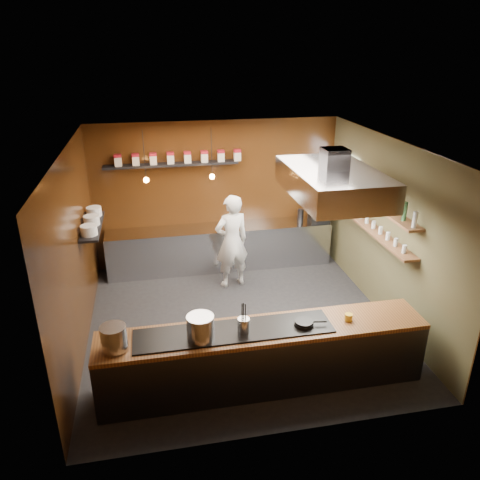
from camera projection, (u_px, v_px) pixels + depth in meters
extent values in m
plane|color=black|center=(240.00, 322.00, 7.96)|extent=(5.00, 5.00, 0.00)
plane|color=#311A08|center=(217.00, 194.00, 9.63)|extent=(5.00, 0.00, 5.00)
plane|color=#311A08|center=(75.00, 254.00, 6.93)|extent=(0.00, 5.00, 5.00)
plane|color=brown|center=(387.00, 230.00, 7.82)|extent=(0.00, 5.00, 5.00)
plane|color=silver|center=(241.00, 146.00, 6.79)|extent=(5.00, 5.00, 0.00)
plane|color=white|center=(346.00, 180.00, 9.19)|extent=(0.00, 1.00, 1.00)
cube|color=silver|center=(220.00, 247.00, 9.75)|extent=(4.60, 0.65, 0.90)
cube|color=#38383D|center=(263.00, 359.00, 6.35)|extent=(4.40, 0.70, 0.86)
cube|color=brown|center=(264.00, 330.00, 6.17)|extent=(4.40, 0.72, 0.06)
cube|color=black|center=(234.00, 331.00, 6.08)|extent=(2.60, 0.55, 0.02)
cube|color=black|center=(172.00, 165.00, 9.07)|extent=(2.60, 0.26, 0.04)
cube|color=black|center=(92.00, 226.00, 7.84)|extent=(0.30, 1.40, 0.04)
cube|color=brown|center=(373.00, 201.00, 7.90)|extent=(0.26, 2.80, 0.04)
cube|color=brown|center=(370.00, 227.00, 8.08)|extent=(0.26, 2.80, 0.04)
cube|color=#38383D|center=(335.00, 159.00, 6.72)|extent=(0.35, 0.35, 0.30)
cube|color=silver|center=(333.00, 182.00, 6.85)|extent=(1.20, 2.00, 0.40)
cube|color=white|center=(332.00, 196.00, 6.94)|extent=(1.00, 1.80, 0.02)
cylinder|color=black|center=(144.00, 155.00, 8.25)|extent=(0.01, 0.01, 0.90)
sphere|color=orange|center=(146.00, 180.00, 8.43)|extent=(0.10, 0.10, 0.10)
cylinder|color=black|center=(212.00, 152.00, 8.46)|extent=(0.01, 0.01, 0.90)
sphere|color=orange|center=(212.00, 177.00, 8.64)|extent=(0.10, 0.10, 0.10)
cube|color=beige|center=(118.00, 162.00, 8.85)|extent=(0.13, 0.13, 0.17)
cube|color=maroon|center=(118.00, 156.00, 8.81)|extent=(0.13, 0.13, 0.05)
cube|color=beige|center=(136.00, 161.00, 8.91)|extent=(0.13, 0.13, 0.17)
cube|color=maroon|center=(135.00, 155.00, 8.87)|extent=(0.14, 0.13, 0.05)
cube|color=beige|center=(153.00, 160.00, 8.97)|extent=(0.13, 0.13, 0.17)
cube|color=maroon|center=(153.00, 154.00, 8.93)|extent=(0.13, 0.13, 0.05)
cube|color=beige|center=(171.00, 159.00, 9.03)|extent=(0.13, 0.13, 0.17)
cube|color=maroon|center=(170.00, 154.00, 8.98)|extent=(0.14, 0.13, 0.05)
cube|color=beige|center=(188.00, 158.00, 9.09)|extent=(0.13, 0.13, 0.17)
cube|color=maroon|center=(187.00, 153.00, 9.04)|extent=(0.14, 0.13, 0.05)
cube|color=beige|center=(204.00, 158.00, 9.14)|extent=(0.13, 0.13, 0.17)
cube|color=maroon|center=(204.00, 152.00, 9.10)|extent=(0.14, 0.13, 0.05)
cube|color=beige|center=(221.00, 157.00, 9.20)|extent=(0.13, 0.13, 0.17)
cube|color=maroon|center=(221.00, 151.00, 9.16)|extent=(0.14, 0.13, 0.05)
cube|color=beige|center=(237.00, 156.00, 9.26)|extent=(0.13, 0.13, 0.17)
cube|color=maroon|center=(237.00, 151.00, 9.22)|extent=(0.14, 0.13, 0.05)
cylinder|color=silver|center=(89.00, 230.00, 7.40)|extent=(0.26, 0.26, 0.16)
cylinder|color=silver|center=(92.00, 220.00, 7.80)|extent=(0.26, 0.26, 0.16)
cylinder|color=silver|center=(94.00, 211.00, 8.21)|extent=(0.26, 0.26, 0.16)
cylinder|color=silver|center=(415.00, 220.00, 6.67)|extent=(0.06, 0.06, 0.24)
cylinder|color=#2D5933|center=(404.00, 213.00, 6.93)|extent=(0.06, 0.06, 0.24)
cylinder|color=#8C601E|center=(395.00, 207.00, 7.19)|extent=(0.06, 0.06, 0.24)
cylinder|color=silver|center=(386.00, 201.00, 7.45)|extent=(0.06, 0.06, 0.24)
cylinder|color=#2D5933|center=(378.00, 196.00, 7.71)|extent=(0.06, 0.06, 0.24)
cylinder|color=#8C601E|center=(370.00, 190.00, 7.97)|extent=(0.06, 0.06, 0.24)
cylinder|color=silver|center=(363.00, 186.00, 8.23)|extent=(0.06, 0.06, 0.24)
cylinder|color=#2D5933|center=(356.00, 181.00, 8.49)|extent=(0.06, 0.06, 0.24)
cylinder|color=#8C601E|center=(349.00, 177.00, 8.75)|extent=(0.06, 0.06, 0.24)
cylinder|color=silver|center=(343.00, 173.00, 9.02)|extent=(0.06, 0.06, 0.24)
cylinder|color=silver|center=(404.00, 249.00, 7.01)|extent=(0.07, 0.07, 0.13)
cylinder|color=silver|center=(396.00, 242.00, 7.24)|extent=(0.07, 0.07, 0.13)
cylinder|color=silver|center=(388.00, 236.00, 7.47)|extent=(0.07, 0.07, 0.13)
cylinder|color=silver|center=(381.00, 230.00, 7.70)|extent=(0.07, 0.07, 0.13)
cylinder|color=silver|center=(374.00, 225.00, 7.93)|extent=(0.07, 0.07, 0.13)
cylinder|color=silver|center=(367.00, 220.00, 8.16)|extent=(0.07, 0.07, 0.13)
cylinder|color=silver|center=(361.00, 215.00, 8.39)|extent=(0.07, 0.07, 0.13)
cylinder|color=silver|center=(355.00, 210.00, 8.62)|extent=(0.07, 0.07, 0.13)
cylinder|color=silver|center=(349.00, 206.00, 8.86)|extent=(0.07, 0.07, 0.13)
cylinder|color=silver|center=(344.00, 201.00, 9.09)|extent=(0.07, 0.07, 0.13)
cylinder|color=silver|center=(114.00, 338.00, 5.66)|extent=(0.43, 0.43, 0.31)
cylinder|color=silver|center=(201.00, 328.00, 5.85)|extent=(0.40, 0.40, 0.33)
cylinder|color=silver|center=(244.00, 325.00, 6.00)|extent=(0.21, 0.21, 0.20)
cylinder|color=black|center=(304.00, 324.00, 6.19)|extent=(0.26, 0.26, 0.03)
cylinder|color=black|center=(304.00, 322.00, 6.17)|extent=(0.24, 0.24, 0.03)
cylinder|color=black|center=(320.00, 322.00, 6.18)|extent=(0.18, 0.05, 0.02)
cylinder|color=yellow|center=(349.00, 317.00, 6.32)|extent=(0.13, 0.13, 0.10)
cube|color=black|center=(319.00, 212.00, 9.80)|extent=(0.44, 0.42, 0.40)
imported|color=white|center=(232.00, 241.00, 8.83)|extent=(0.76, 0.59, 1.84)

